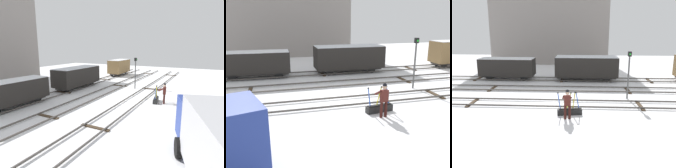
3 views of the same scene
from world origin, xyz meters
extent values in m
plane|color=white|center=(0.00, 0.00, 0.00)|extent=(60.00, 60.00, 0.00)
cube|color=#4C4742|center=(0.00, -0.72, 0.13)|extent=(44.00, 0.07, 0.10)
cube|color=#4C4742|center=(0.00, 0.72, 0.13)|extent=(44.00, 0.07, 0.10)
cube|color=#423323|center=(-5.87, 0.00, 0.04)|extent=(0.24, 1.94, 0.08)
cube|color=#423323|center=(5.87, 0.00, 0.04)|extent=(0.24, 1.94, 0.08)
cube|color=#4C4742|center=(0.00, 3.23, 0.13)|extent=(44.00, 0.07, 0.10)
cube|color=#4C4742|center=(0.00, 4.67, 0.13)|extent=(44.00, 0.07, 0.10)
cube|color=#423323|center=(-5.87, 3.95, 0.04)|extent=(0.24, 1.94, 0.08)
cube|color=#423323|center=(5.87, 3.95, 0.04)|extent=(0.24, 1.94, 0.08)
cube|color=#4C4742|center=(0.00, 7.08, 0.13)|extent=(44.00, 0.07, 0.10)
cube|color=#4C4742|center=(0.00, 8.52, 0.13)|extent=(44.00, 0.07, 0.10)
cube|color=#423323|center=(-8.80, 7.80, 0.04)|extent=(0.24, 1.94, 0.08)
cube|color=#423323|center=(0.00, 7.80, 0.04)|extent=(0.24, 1.94, 0.08)
cube|color=#423323|center=(8.80, 7.80, 0.04)|extent=(0.24, 1.94, 0.08)
cube|color=black|center=(1.11, -1.83, 0.18)|extent=(1.56, 0.58, 0.36)
cube|color=black|center=(1.11, -1.83, 0.39)|extent=(1.38, 0.40, 0.06)
cylinder|color=#1E47B7|center=(0.47, -1.93, 0.88)|extent=(0.21, 0.09, 1.05)
sphere|color=black|center=(0.39, -1.94, 1.40)|extent=(0.09, 0.09, 0.09)
cylinder|color=yellow|center=(1.05, -1.84, 0.87)|extent=(0.32, 0.10, 1.03)
sphere|color=black|center=(1.18, -1.82, 1.38)|extent=(0.09, 0.09, 0.09)
cylinder|color=yellow|center=(1.36, -1.79, 0.88)|extent=(0.20, 0.08, 1.05)
sphere|color=black|center=(1.43, -1.78, 1.40)|extent=(0.09, 0.09, 0.09)
cylinder|color=#1E47B7|center=(1.58, -1.76, 0.88)|extent=(0.24, 0.09, 1.04)
sphere|color=black|center=(1.49, -1.77, 1.39)|extent=(0.09, 0.09, 0.09)
cylinder|color=#351511|center=(0.87, -2.58, 0.42)|extent=(0.15, 0.15, 0.84)
cylinder|color=#351511|center=(1.13, -2.54, 0.42)|extent=(0.15, 0.15, 0.84)
cube|color=#4C1E19|center=(1.00, -2.56, 1.14)|extent=(0.41, 0.29, 0.60)
sphere|color=tan|center=(1.00, -2.56, 1.59)|extent=(0.23, 0.23, 0.23)
sphere|color=black|center=(1.00, -2.56, 1.69)|extent=(0.21, 0.21, 0.21)
cylinder|color=#4C1E19|center=(0.75, -2.35, 1.26)|extent=(0.19, 0.55, 0.37)
cylinder|color=#4C1E19|center=(1.17, -2.27, 1.21)|extent=(0.19, 0.58, 0.28)
cylinder|color=#4C4C4C|center=(5.34, 1.72, 1.60)|extent=(0.12, 0.12, 3.20)
cube|color=black|center=(5.34, 1.72, 3.38)|extent=(0.24, 0.24, 0.36)
sphere|color=green|center=(5.34, 1.59, 3.38)|extent=(0.14, 0.14, 0.14)
cube|color=gray|center=(-2.56, 21.01, 6.36)|extent=(16.94, 6.14, 12.73)
cube|color=#2D2B28|center=(-5.60, 7.80, 0.40)|extent=(5.28, 1.29, 0.20)
cube|color=black|center=(-5.60, 7.80, 1.34)|extent=(5.58, 2.06, 1.67)
cube|color=white|center=(-5.60, 7.80, 2.20)|extent=(5.46, 1.98, 0.06)
cylinder|color=black|center=(-7.41, 7.32, 0.35)|extent=(0.70, 0.12, 0.70)
cylinder|color=black|center=(-7.38, 8.37, 0.35)|extent=(0.70, 0.12, 0.70)
cylinder|color=black|center=(-3.82, 7.22, 0.35)|extent=(0.70, 0.12, 0.70)
cylinder|color=black|center=(-3.79, 8.27, 0.35)|extent=(0.70, 0.12, 0.70)
cube|color=#2D2B28|center=(2.45, 7.80, 0.40)|extent=(5.85, 1.40, 0.20)
cube|color=black|center=(2.45, 7.80, 1.45)|extent=(6.17, 2.29, 1.90)
cube|color=silver|center=(2.45, 7.80, 2.43)|extent=(6.04, 2.20, 0.06)
cylinder|color=black|center=(0.44, 7.20, 0.35)|extent=(0.70, 0.11, 0.70)
cylinder|color=black|center=(0.46, 8.43, 0.35)|extent=(0.70, 0.11, 0.70)
cylinder|color=black|center=(4.44, 7.17, 0.35)|extent=(0.70, 0.11, 0.70)
cylinder|color=black|center=(4.45, 8.39, 0.35)|extent=(0.70, 0.11, 0.70)
camera|label=1|loc=(-14.56, -5.72, 4.79)|focal=29.73mm
camera|label=2|loc=(-4.23, -13.07, 4.90)|focal=39.16mm
camera|label=3|loc=(1.54, -15.36, 5.22)|focal=37.28mm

